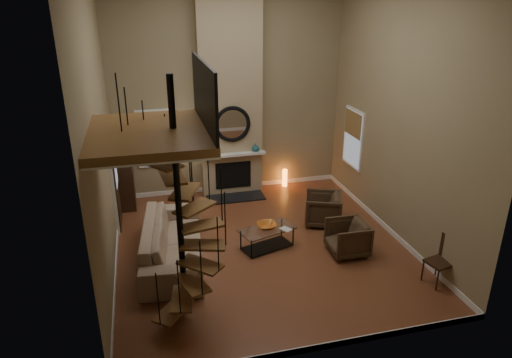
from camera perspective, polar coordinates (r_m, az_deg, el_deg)
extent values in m
cube|color=brown|center=(10.04, 0.57, -8.29)|extent=(6.00, 6.50, 0.01)
cube|color=#92825E|center=(12.06, -3.39, 10.93)|extent=(6.00, 0.02, 5.50)
cube|color=#92825E|center=(6.05, 8.54, -0.70)|extent=(6.00, 0.02, 5.50)
cube|color=#92825E|center=(8.72, -18.88, 5.46)|extent=(0.02, 6.50, 5.50)
cube|color=#92825E|center=(10.14, 17.41, 7.84)|extent=(0.02, 6.50, 5.50)
cube|color=white|center=(12.84, -3.12, -0.94)|extent=(6.00, 0.02, 0.12)
cube|color=white|center=(7.51, 7.29, -19.98)|extent=(6.00, 0.02, 0.12)
cube|color=white|center=(9.78, -16.88, -9.79)|extent=(0.02, 6.50, 0.12)
cube|color=white|center=(11.06, 15.80, -5.77)|extent=(0.02, 6.50, 0.12)
cube|color=tan|center=(11.88, -3.22, 10.76)|extent=(1.60, 0.38, 5.50)
cube|color=black|center=(12.25, -2.50, -2.30)|extent=(1.50, 0.60, 0.04)
cube|color=black|center=(12.31, -2.82, 0.49)|extent=(0.95, 0.02, 0.72)
cube|color=white|center=(12.03, -2.79, 3.01)|extent=(1.70, 0.18, 0.06)
torus|color=black|center=(11.85, -2.92, 6.77)|extent=(0.94, 0.10, 0.94)
cylinder|color=white|center=(11.86, -2.93, 6.78)|extent=(0.80, 0.01, 0.80)
imported|color=black|center=(11.93, -5.44, 3.55)|extent=(0.24, 0.24, 0.25)
imported|color=#195459|center=(12.15, -0.07, 3.91)|extent=(0.20, 0.20, 0.21)
cube|color=white|center=(12.11, -12.14, 4.92)|extent=(1.02, 0.04, 1.52)
cube|color=#8C9EB2|center=(12.09, -12.13, 4.88)|extent=(0.90, 0.01, 1.40)
cube|color=#9D7F46|center=(12.02, -12.21, 5.82)|extent=(0.90, 0.01, 0.98)
cube|color=white|center=(12.11, 11.93, 4.93)|extent=(0.04, 1.02, 1.52)
cube|color=#8C9EB2|center=(12.10, 11.82, 4.92)|extent=(0.01, 0.90, 1.40)
cube|color=#9D7F46|center=(11.99, 11.90, 6.68)|extent=(0.01, 0.90, 0.63)
cube|color=white|center=(10.96, -17.10, -0.47)|extent=(0.06, 1.05, 2.16)
cube|color=#321D10|center=(10.97, -16.90, -0.57)|extent=(0.05, 0.90, 2.05)
cube|color=#8C9EB2|center=(10.82, -16.99, 1.52)|extent=(0.01, 0.60, 0.90)
cube|color=brown|center=(6.84, -13.10, 5.48)|extent=(1.70, 2.20, 0.12)
cube|color=white|center=(6.86, -13.04, 4.88)|extent=(1.70, 2.20, 0.03)
cube|color=black|center=(6.77, -6.45, 10.38)|extent=(0.04, 2.20, 0.94)
cylinder|color=black|center=(7.26, -9.55, -3.15)|extent=(0.10, 0.10, 4.02)
cube|color=brown|center=(7.92, -10.19, -15.72)|extent=(0.71, 0.78, 0.04)
cylinder|color=black|center=(7.41, -12.01, -14.33)|extent=(0.02, 0.02, 0.94)
cube|color=brown|center=(7.71, -9.07, -14.39)|extent=(0.46, 0.77, 0.04)
cylinder|color=black|center=(7.15, -9.51, -13.05)|extent=(0.02, 0.02, 0.94)
cube|color=brown|center=(7.58, -7.86, -12.60)|extent=(0.55, 0.79, 0.04)
cylinder|color=black|center=(7.05, -6.80, -10.90)|extent=(0.02, 0.02, 0.94)
cube|color=brown|center=(7.53, -6.91, -10.46)|extent=(0.75, 0.74, 0.04)
cylinder|color=black|center=(7.10, -4.72, -8.07)|extent=(0.02, 0.02, 0.94)
cube|color=brown|center=(7.53, -6.50, -8.11)|extent=(0.79, 0.53, 0.04)
cylinder|color=black|center=(7.26, -3.83, -4.98)|extent=(0.02, 0.02, 0.94)
cube|color=brown|center=(7.56, -6.73, -5.75)|extent=(0.77, 0.48, 0.04)
cylinder|color=black|center=(7.46, -4.29, -2.01)|extent=(0.02, 0.02, 0.94)
cube|color=brown|center=(7.57, -7.55, -3.53)|extent=(0.77, 0.72, 0.04)
cylinder|color=black|center=(7.63, -5.89, 0.59)|extent=(0.02, 0.02, 0.94)
cube|color=brown|center=(7.55, -8.81, -1.53)|extent=(0.58, 0.79, 0.04)
cylinder|color=black|center=(7.70, -8.27, 2.74)|extent=(0.02, 0.02, 0.94)
cube|color=brown|center=(7.46, -10.26, 0.25)|extent=(0.41, 0.75, 0.04)
cylinder|color=black|center=(7.64, -11.00, 4.47)|extent=(0.02, 0.02, 0.94)
cube|color=brown|center=(7.30, -11.63, 1.86)|extent=(0.68, 0.79, 0.04)
cylinder|color=black|center=(7.44, -13.60, 5.88)|extent=(0.02, 0.02, 0.94)
cube|color=brown|center=(7.09, -12.67, 3.40)|extent=(0.80, 0.64, 0.04)
cylinder|color=black|center=(7.13, -15.60, 7.16)|extent=(0.02, 0.02, 0.94)
cube|color=brown|center=(6.86, -13.14, 4.99)|extent=(0.72, 0.34, 0.04)
cylinder|color=black|center=(6.74, -16.56, 8.52)|extent=(0.02, 0.02, 0.94)
cube|color=#321D10|center=(11.93, -15.93, 0.98)|extent=(0.40, 0.86, 1.91)
imported|color=tan|center=(9.58, -10.34, -7.53)|extent=(1.44, 3.01, 0.85)
imported|color=#45321F|center=(10.94, 8.68, -3.73)|extent=(1.08, 1.06, 0.76)
imported|color=#45321F|center=(9.83, 11.63, -7.09)|extent=(0.81, 0.78, 0.72)
cube|color=silver|center=(9.77, 1.40, -6.22)|extent=(1.28, 0.89, 0.02)
cube|color=black|center=(9.97, 1.37, -8.32)|extent=(1.16, 0.77, 0.01)
cylinder|color=black|center=(9.47, -0.56, -8.71)|extent=(0.04, 0.04, 0.42)
cylinder|color=black|center=(9.98, 4.61, -7.09)|extent=(0.04, 0.04, 0.42)
cylinder|color=black|center=(9.80, -1.90, -7.58)|extent=(0.04, 0.04, 0.42)
cylinder|color=black|center=(10.29, 3.17, -6.08)|extent=(0.04, 0.04, 0.42)
imported|color=#CA6C23|center=(9.78, 1.32, -5.79)|extent=(0.42, 0.42, 0.10)
imported|color=gray|center=(9.72, 3.63, -6.26)|extent=(0.27, 0.29, 0.02)
cylinder|color=black|center=(11.98, -7.74, -3.11)|extent=(0.35, 0.35, 0.03)
cylinder|color=black|center=(11.67, -7.93, 0.39)|extent=(0.04, 0.04, 1.52)
cylinder|color=#F2E5C6|center=(11.42, -8.13, 3.89)|extent=(0.39, 0.39, 0.31)
cylinder|color=orange|center=(12.95, 3.57, 0.16)|extent=(0.14, 0.14, 0.48)
cube|color=#321D10|center=(9.28, 21.64, -9.58)|extent=(0.48, 0.48, 0.05)
cube|color=#321D10|center=(9.29, 22.74, -7.85)|extent=(0.12, 0.39, 0.48)
cylinder|color=#321D10|center=(9.18, 21.47, -11.62)|extent=(0.04, 0.04, 0.39)
cylinder|color=#321D10|center=(9.42, 23.01, -10.95)|extent=(0.04, 0.04, 0.39)
cylinder|color=#321D10|center=(9.38, 19.88, -10.61)|extent=(0.04, 0.04, 0.39)
cylinder|color=#321D10|center=(9.61, 21.42, -9.99)|extent=(0.04, 0.04, 0.39)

